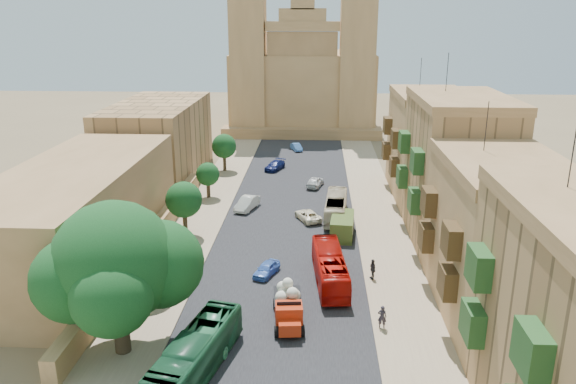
# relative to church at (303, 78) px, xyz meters

# --- Properties ---
(road_surface) EXTENTS (14.00, 140.00, 0.01)m
(road_surface) POSITION_rel_church_xyz_m (0.00, -48.61, -9.51)
(road_surface) COLOR black
(road_surface) RESTS_ON ground
(sidewalk_east) EXTENTS (5.00, 140.00, 0.01)m
(sidewalk_east) POSITION_rel_church_xyz_m (9.50, -48.61, -9.51)
(sidewalk_east) COLOR #968062
(sidewalk_east) RESTS_ON ground
(sidewalk_west) EXTENTS (5.00, 140.00, 0.01)m
(sidewalk_west) POSITION_rel_church_xyz_m (-9.50, -48.61, -9.51)
(sidewalk_west) COLOR #968062
(sidewalk_west) RESTS_ON ground
(kerb_east) EXTENTS (0.25, 140.00, 0.12)m
(kerb_east) POSITION_rel_church_xyz_m (7.00, -48.61, -9.46)
(kerb_east) COLOR #968062
(kerb_east) RESTS_ON ground
(kerb_west) EXTENTS (0.25, 140.00, 0.12)m
(kerb_west) POSITION_rel_church_xyz_m (-7.00, -48.61, -9.46)
(kerb_west) COLOR #968062
(kerb_west) RESTS_ON ground
(townhouse_b) EXTENTS (9.00, 14.00, 14.90)m
(townhouse_b) POSITION_rel_church_xyz_m (15.95, -67.61, -3.86)
(townhouse_b) COLOR #A07748
(townhouse_b) RESTS_ON ground
(townhouse_c) EXTENTS (9.00, 14.00, 17.40)m
(townhouse_c) POSITION_rel_church_xyz_m (15.95, -53.61, -2.61)
(townhouse_c) COLOR #AB7E4D
(townhouse_c) RESTS_ON ground
(townhouse_d) EXTENTS (9.00, 14.00, 15.90)m
(townhouse_d) POSITION_rel_church_xyz_m (15.95, -39.61, -3.36)
(townhouse_d) COLOR #A07748
(townhouse_d) RESTS_ON ground
(west_wall) EXTENTS (1.00, 40.00, 1.80)m
(west_wall) POSITION_rel_church_xyz_m (-12.50, -58.61, -8.62)
(west_wall) COLOR #A07748
(west_wall) RESTS_ON ground
(west_building_low) EXTENTS (10.00, 28.00, 8.40)m
(west_building_low) POSITION_rel_church_xyz_m (-18.00, -60.61, -5.32)
(west_building_low) COLOR olive
(west_building_low) RESTS_ON ground
(west_building_mid) EXTENTS (10.00, 22.00, 10.00)m
(west_building_mid) POSITION_rel_church_xyz_m (-18.00, -34.61, -4.52)
(west_building_mid) COLOR #AB7E4D
(west_building_mid) RESTS_ON ground
(church) EXTENTS (28.00, 22.50, 36.30)m
(church) POSITION_rel_church_xyz_m (0.00, 0.00, 0.00)
(church) COLOR #A07748
(church) RESTS_ON ground
(ficus_tree) EXTENTS (10.13, 9.32, 10.13)m
(ficus_tree) POSITION_rel_church_xyz_m (-9.41, -74.61, -3.53)
(ficus_tree) COLOR #372A1B
(ficus_tree) RESTS_ON ground
(street_tree_a) EXTENTS (3.61, 3.61, 5.54)m
(street_tree_a) POSITION_rel_church_xyz_m (-10.00, -66.61, -5.80)
(street_tree_a) COLOR #372A1B
(street_tree_a) RESTS_ON ground
(street_tree_b) EXTENTS (3.55, 3.55, 5.46)m
(street_tree_b) POSITION_rel_church_xyz_m (-10.00, -54.61, -5.86)
(street_tree_b) COLOR #372A1B
(street_tree_b) RESTS_ON ground
(street_tree_c) EXTENTS (2.77, 2.77, 4.25)m
(street_tree_c) POSITION_rel_church_xyz_m (-10.00, -42.61, -6.68)
(street_tree_c) COLOR #372A1B
(street_tree_c) RESTS_ON ground
(street_tree_d) EXTENTS (3.37, 3.37, 5.18)m
(street_tree_d) POSITION_rel_church_xyz_m (-10.00, -30.61, -6.05)
(street_tree_d) COLOR #372A1B
(street_tree_d) RESTS_ON ground
(red_truck) EXTENTS (2.49, 5.31, 3.01)m
(red_truck) POSITION_rel_church_xyz_m (0.96, -70.42, -8.19)
(red_truck) COLOR #B82A0E
(red_truck) RESTS_ON ground
(olive_pickup) EXTENTS (2.60, 5.07, 2.03)m
(olive_pickup) POSITION_rel_church_xyz_m (5.40, -53.96, -8.52)
(olive_pickup) COLOR #445821
(olive_pickup) RESTS_ON ground
(bus_green_north) EXTENTS (4.43, 10.00, 2.71)m
(bus_green_north) POSITION_rel_church_xyz_m (-4.24, -76.74, -8.16)
(bus_green_north) COLOR #22633C
(bus_green_north) RESTS_ON ground
(bus_red_east) EXTENTS (3.03, 9.54, 2.61)m
(bus_red_east) POSITION_rel_church_xyz_m (4.00, -64.10, -8.21)
(bus_red_east) COLOR #B91008
(bus_red_east) RESTS_ON ground
(bus_cream_east) EXTENTS (2.70, 8.98, 2.47)m
(bus_cream_east) POSITION_rel_church_xyz_m (4.90, -48.93, -8.28)
(bus_cream_east) COLOR beige
(bus_cream_east) RESTS_ON ground
(car_blue_a) EXTENTS (2.40, 3.52, 1.11)m
(car_blue_a) POSITION_rel_church_xyz_m (-1.24, -63.06, -8.96)
(car_blue_a) COLOR #426FC9
(car_blue_a) RESTS_ON ground
(car_white_a) EXTENTS (2.65, 4.53, 1.41)m
(car_white_a) POSITION_rel_church_xyz_m (-4.88, -46.67, -8.81)
(car_white_a) COLOR silver
(car_white_a) RESTS_ON ground
(car_cream) EXTENTS (3.33, 4.42, 1.12)m
(car_cream) POSITION_rel_church_xyz_m (1.95, -49.81, -8.96)
(car_cream) COLOR #FFF0CE
(car_cream) RESTS_ON ground
(car_dkblue) EXTENTS (3.08, 4.57, 1.23)m
(car_dkblue) POSITION_rel_church_xyz_m (-3.05, -29.80, -8.90)
(car_dkblue) COLOR #0F1850
(car_dkblue) RESTS_ON ground
(car_white_b) EXTENTS (2.50, 4.18, 1.33)m
(car_white_b) POSITION_rel_church_xyz_m (2.62, -37.66, -8.85)
(car_white_b) COLOR silver
(car_white_b) RESTS_ON ground
(car_blue_b) EXTENTS (2.22, 3.60, 1.12)m
(car_blue_b) POSITION_rel_church_xyz_m (-0.50, -17.91, -8.96)
(car_blue_b) COLOR #3F70B4
(car_blue_b) RESTS_ON ground
(pedestrian_a) EXTENTS (0.69, 0.53, 1.70)m
(pedestrian_a) POSITION_rel_church_xyz_m (7.50, -70.90, -8.66)
(pedestrian_a) COLOR #2A252D
(pedestrian_a) RESTS_ON ground
(pedestrian_c) EXTENTS (0.69, 1.09, 1.73)m
(pedestrian_c) POSITION_rel_church_xyz_m (7.53, -63.27, -8.65)
(pedestrian_c) COLOR #302F32
(pedestrian_c) RESTS_ON ground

